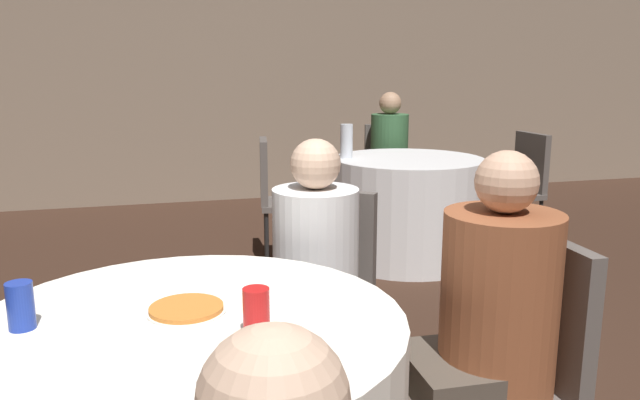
# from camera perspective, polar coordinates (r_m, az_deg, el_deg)

# --- Properties ---
(wall_back) EXTENTS (16.00, 0.06, 2.80)m
(wall_back) POSITION_cam_1_polar(r_m,az_deg,el_deg) (6.62, -13.97, 11.75)
(wall_back) COLOR gray
(wall_back) RESTS_ON ground_plane
(table_far) EXTENTS (1.10, 1.10, 0.75)m
(table_far) POSITION_cam_1_polar(r_m,az_deg,el_deg) (4.64, 7.97, -0.78)
(table_far) COLOR white
(table_far) RESTS_ON ground_plane
(chair_near_east) EXTENTS (0.42, 0.41, 0.90)m
(chair_near_east) POSITION_cam_1_polar(r_m,az_deg,el_deg) (2.05, 18.10, -13.46)
(chair_near_east) COLOR #59514C
(chair_near_east) RESTS_ON ground_plane
(chair_near_northeast) EXTENTS (0.56, 0.56, 0.90)m
(chair_near_northeast) POSITION_cam_1_polar(r_m,az_deg,el_deg) (2.59, 0.38, -7.32)
(chair_near_northeast) COLOR #59514C
(chair_near_northeast) RESTS_ON ground_plane
(chair_far_west) EXTENTS (0.46, 0.46, 0.90)m
(chair_far_west) POSITION_cam_1_polar(r_m,az_deg,el_deg) (4.47, -4.03, 0.96)
(chair_far_west) COLOR #59514C
(chair_far_west) RESTS_ON ground_plane
(chair_far_east) EXTENTS (0.42, 0.42, 0.90)m
(chair_far_east) POSITION_cam_1_polar(r_m,az_deg,el_deg) (5.09, 17.87, 1.75)
(chair_far_east) COLOR #59514C
(chair_far_east) RESTS_ON ground_plane
(chair_far_north) EXTENTS (0.47, 0.48, 0.90)m
(chair_far_north) POSITION_cam_1_polar(r_m,az_deg,el_deg) (5.54, 6.15, 3.07)
(chair_far_north) COLOR #59514C
(chair_far_north) RESTS_ON ground_plane
(person_green_jacket) EXTENTS (0.37, 0.50, 1.19)m
(person_green_jacket) POSITION_cam_1_polar(r_m,az_deg,el_deg) (5.37, 6.44, 3.41)
(person_green_jacket) COLOR #4C4238
(person_green_jacket) RESTS_ON ground_plane
(person_white_shirt) EXTENTS (0.46, 0.48, 1.13)m
(person_white_shirt) POSITION_cam_1_polar(r_m,az_deg,el_deg) (2.44, -1.01, -7.66)
(person_white_shirt) COLOR black
(person_white_shirt) RESTS_ON ground_plane
(person_floral_shirt) EXTENTS (0.51, 0.34, 1.17)m
(person_floral_shirt) POSITION_cam_1_polar(r_m,az_deg,el_deg) (1.95, 14.10, -12.66)
(person_floral_shirt) COLOR #4C4238
(person_floral_shirt) RESTS_ON ground_plane
(pizza_plate_near) EXTENTS (0.21, 0.21, 0.02)m
(pizza_plate_near) POSITION_cam_1_polar(r_m,az_deg,el_deg) (1.74, -12.12, -9.74)
(pizza_plate_near) COLOR white
(pizza_plate_near) RESTS_ON table_near
(soda_can_red) EXTENTS (0.07, 0.07, 0.12)m
(soda_can_red) POSITION_cam_1_polar(r_m,az_deg,el_deg) (1.55, -5.84, -10.17)
(soda_can_red) COLOR red
(soda_can_red) RESTS_ON table_near
(soda_can_blue) EXTENTS (0.07, 0.07, 0.12)m
(soda_can_blue) POSITION_cam_1_polar(r_m,az_deg,el_deg) (1.75, -25.70, -8.71)
(soda_can_blue) COLOR #1E38A5
(soda_can_blue) RESTS_ON table_near
(bottle_far) EXTENTS (0.09, 0.09, 0.25)m
(bottle_far) POSITION_cam_1_polar(r_m,az_deg,el_deg) (4.50, 2.44, 5.39)
(bottle_far) COLOR silver
(bottle_far) RESTS_ON table_far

